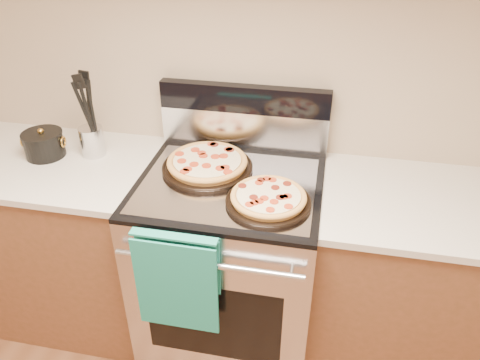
% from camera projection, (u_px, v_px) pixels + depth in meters
% --- Properties ---
extents(wall_back, '(4.00, 0.00, 4.00)m').
position_uv_depth(wall_back, '(246.00, 53.00, 1.99)').
color(wall_back, tan).
rests_on(wall_back, ground).
extents(range_body, '(0.76, 0.68, 0.90)m').
position_uv_depth(range_body, '(231.00, 267.00, 2.18)').
color(range_body, '#B7B7BC').
rests_on(range_body, ground).
extents(oven_window, '(0.56, 0.01, 0.40)m').
position_uv_depth(oven_window, '(213.00, 322.00, 1.90)').
color(oven_window, black).
rests_on(oven_window, range_body).
extents(cooktop, '(0.76, 0.68, 0.02)m').
position_uv_depth(cooktop, '(230.00, 184.00, 1.93)').
color(cooktop, black).
rests_on(cooktop, range_body).
extents(backsplash_lower, '(0.76, 0.06, 0.18)m').
position_uv_depth(backsplash_lower, '(244.00, 129.00, 2.13)').
color(backsplash_lower, silver).
rests_on(backsplash_lower, cooktop).
extents(backsplash_upper, '(0.76, 0.06, 0.12)m').
position_uv_depth(backsplash_upper, '(244.00, 99.00, 2.05)').
color(backsplash_upper, black).
rests_on(backsplash_upper, backsplash_lower).
extents(oven_handle, '(0.70, 0.03, 0.03)m').
position_uv_depth(oven_handle, '(208.00, 265.00, 1.68)').
color(oven_handle, silver).
rests_on(oven_handle, range_body).
extents(dish_towel, '(0.32, 0.05, 0.42)m').
position_uv_depth(dish_towel, '(178.00, 280.00, 1.75)').
color(dish_towel, teal).
rests_on(dish_towel, oven_handle).
extents(foil_sheet, '(0.70, 0.55, 0.01)m').
position_uv_depth(foil_sheet, '(228.00, 185.00, 1.90)').
color(foil_sheet, gray).
rests_on(foil_sheet, cooktop).
extents(cabinet_left, '(1.00, 0.62, 0.88)m').
position_uv_depth(cabinet_left, '(62.00, 240.00, 2.35)').
color(cabinet_left, brown).
rests_on(cabinet_left, ground).
extents(countertop_left, '(1.02, 0.64, 0.03)m').
position_uv_depth(countertop_left, '(41.00, 162.00, 2.11)').
color(countertop_left, beige).
rests_on(countertop_left, cabinet_left).
extents(cabinet_right, '(1.00, 0.62, 0.88)m').
position_uv_depth(cabinet_right, '(427.00, 291.00, 2.06)').
color(cabinet_right, brown).
rests_on(cabinet_right, ground).
extents(countertop_right, '(1.02, 0.64, 0.03)m').
position_uv_depth(countertop_right, '(452.00, 207.00, 1.82)').
color(countertop_right, beige).
rests_on(countertop_right, cabinet_right).
extents(pepperoni_pizza_back, '(0.43, 0.43, 0.05)m').
position_uv_depth(pepperoni_pizza_back, '(207.00, 164.00, 1.99)').
color(pepperoni_pizza_back, '#B78238').
rests_on(pepperoni_pizza_back, foil_sheet).
extents(pepperoni_pizza_front, '(0.38, 0.38, 0.04)m').
position_uv_depth(pepperoni_pizza_front, '(268.00, 199.00, 1.77)').
color(pepperoni_pizza_front, '#B78238').
rests_on(pepperoni_pizza_front, foil_sheet).
extents(utensil_crock, '(0.11, 0.11, 0.13)m').
position_uv_depth(utensil_crock, '(92.00, 141.00, 2.11)').
color(utensil_crock, silver).
rests_on(utensil_crock, countertop_left).
extents(saucepan, '(0.20, 0.20, 0.11)m').
position_uv_depth(saucepan, '(44.00, 145.00, 2.10)').
color(saucepan, black).
rests_on(saucepan, countertop_left).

